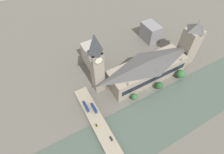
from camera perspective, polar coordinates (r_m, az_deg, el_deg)
The scene contains 15 objects.
ground_plane at distance 203.43m, azimuth 11.97°, elevation -4.17°, with size 600.00×600.00×0.00m, color #605E56.
river_water at distance 192.92m, azimuth 17.85°, elevation -10.97°, with size 53.32×360.00×0.30m, color #47564C.
parliament_hall at distance 204.14m, azimuth 11.47°, elevation 2.44°, with size 29.17×93.35×27.85m.
clock_tower at distance 170.98m, azimuth -5.06°, elevation 4.30°, with size 12.37×12.37×75.23m.
victoria_tower at distance 231.00m, azimuth 23.96°, elevation 9.93°, with size 17.62×17.62×58.79m.
road_bridge at distance 167.77m, azimuth -0.71°, elevation -21.20°, with size 138.65×13.92×4.23m.
double_decker_bus_lead at distance 179.73m, azimuth -5.87°, elevation -10.08°, with size 10.45×2.46×4.60m.
double_decker_bus_mid at distance 181.32m, azimuth -8.48°, elevation -9.53°, with size 11.29×2.58×5.08m.
car_northbound_mid at distance 167.88m, azimuth -0.27°, elevation -19.48°, with size 4.22×1.82×1.34m.
car_southbound_lead at distance 173.22m, azimuth -5.08°, elevation -15.49°, with size 4.63×1.80×1.33m.
city_block_west at distance 260.75m, azimuth 12.36°, elevation 14.10°, with size 26.55×18.23×24.51m.
city_block_center at distance 216.77m, azimuth -6.55°, elevation 6.77°, with size 27.00×17.39×27.54m.
tree_embankment_near at distance 188.38m, azimuth 7.36°, elevation -6.43°, with size 6.81×6.81×9.35m.
tree_embankment_mid at distance 219.77m, azimuth 21.50°, elevation 0.96°, with size 9.87×9.87×12.07m.
tree_embankment_far at distance 201.95m, azimuth 15.18°, elevation -2.64°, with size 8.09×8.09×10.47m.
Camera 1 is at (-79.36, 92.79, 162.72)m, focal length 28.00 mm.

